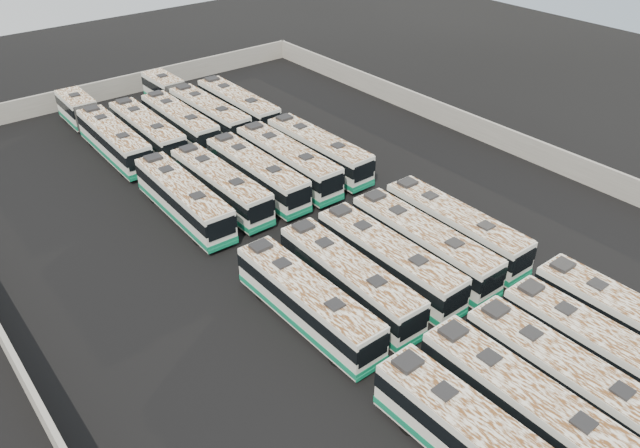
{
  "coord_description": "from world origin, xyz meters",
  "views": [
    {
      "loc": [
        -24.58,
        -30.5,
        25.81
      ],
      "look_at": [
        -0.99,
        -0.86,
        1.6
      ],
      "focal_mm": 35.0,
      "sensor_mm": 36.0,
      "label": 1
    }
  ],
  "objects_px": {
    "bus_midback_far_left": "(183,199)",
    "bus_midback_center": "(257,173)",
    "bus_midfront_far_left": "(307,302)",
    "bus_midfront_right": "(423,244)",
    "bus_midfront_center": "(388,260)",
    "bus_front_far_left": "(486,448)",
    "bus_front_left": "(528,409)",
    "bus_back_left": "(147,131)",
    "bus_back_far_right": "(238,106)",
    "bus_midback_left": "(220,186)",
    "bus_midback_right": "(288,161)",
    "bus_front_right": "(602,352)",
    "bus_front_center": "(568,381)",
    "bus_midback_far_right": "(319,151)",
    "bus_back_center": "(180,123)",
    "bus_back_right": "(194,105)",
    "bus_midfront_far_right": "(455,227)",
    "bus_front_far_right": "(633,326)",
    "bus_back_far_left": "(101,129)"
  },
  "relations": [
    {
      "from": "bus_midback_far_left",
      "to": "bus_back_far_right",
      "type": "height_order",
      "value": "bus_back_far_right"
    },
    {
      "from": "bus_back_center",
      "to": "bus_back_right",
      "type": "xyz_separation_m",
      "value": [
        3.17,
        3.08,
        0.0
      ]
    },
    {
      "from": "bus_front_far_left",
      "to": "bus_front_far_right",
      "type": "relative_size",
      "value": 1.03
    },
    {
      "from": "bus_front_far_left",
      "to": "bus_back_far_right",
      "type": "bearing_deg",
      "value": 71.33
    },
    {
      "from": "bus_midfront_right",
      "to": "bus_back_center",
      "type": "xyz_separation_m",
      "value": [
        -3.17,
        29.08,
        -0.05
      ]
    },
    {
      "from": "bus_midback_far_left",
      "to": "bus_midback_center",
      "type": "bearing_deg",
      "value": 1.09
    },
    {
      "from": "bus_midfront_far_right",
      "to": "bus_midback_center",
      "type": "xyz_separation_m",
      "value": [
        -6.51,
        15.65,
        -0.0
      ]
    },
    {
      "from": "bus_midback_center",
      "to": "bus_midback_far_right",
      "type": "bearing_deg",
      "value": 1.17
    },
    {
      "from": "bus_midfront_far_left",
      "to": "bus_midfront_right",
      "type": "distance_m",
      "value": 9.9
    },
    {
      "from": "bus_front_far_left",
      "to": "bus_back_right",
      "type": "height_order",
      "value": "bus_front_far_left"
    },
    {
      "from": "bus_midfront_right",
      "to": "bus_back_far_left",
      "type": "relative_size",
      "value": 0.65
    },
    {
      "from": "bus_front_right",
      "to": "bus_midfront_center",
      "type": "distance_m",
      "value": 13.78
    },
    {
      "from": "bus_midfront_far_right",
      "to": "bus_midback_center",
      "type": "height_order",
      "value": "bus_midfront_far_right"
    },
    {
      "from": "bus_front_left",
      "to": "bus_midfront_center",
      "type": "bearing_deg",
      "value": 75.74
    },
    {
      "from": "bus_midback_center",
      "to": "bus_back_left",
      "type": "xyz_separation_m",
      "value": [
        -3.36,
        13.39,
        -0.01
      ]
    },
    {
      "from": "bus_front_far_left",
      "to": "bus_midback_right",
      "type": "distance_m",
      "value": 30.79
    },
    {
      "from": "bus_back_far_left",
      "to": "bus_back_center",
      "type": "distance_m",
      "value": 7.31
    },
    {
      "from": "bus_midfront_far_right",
      "to": "bus_back_right",
      "type": "relative_size",
      "value": 0.65
    },
    {
      "from": "bus_front_far_left",
      "to": "bus_midfront_center",
      "type": "relative_size",
      "value": 1.03
    },
    {
      "from": "bus_midfront_right",
      "to": "bus_midfront_far_right",
      "type": "height_order",
      "value": "bus_midfront_right"
    },
    {
      "from": "bus_back_far_right",
      "to": "bus_back_left",
      "type": "bearing_deg",
      "value": 179.63
    },
    {
      "from": "bus_midback_right",
      "to": "bus_back_center",
      "type": "distance_m",
      "value": 13.65
    },
    {
      "from": "bus_back_left",
      "to": "bus_midback_right",
      "type": "bearing_deg",
      "value": -62.81
    },
    {
      "from": "bus_front_center",
      "to": "bus_back_left",
      "type": "height_order",
      "value": "bus_front_center"
    },
    {
      "from": "bus_front_right",
      "to": "bus_midback_left",
      "type": "xyz_separation_m",
      "value": [
        -6.6,
        29.08,
        0.0
      ]
    },
    {
      "from": "bus_front_right",
      "to": "bus_midback_left",
      "type": "bearing_deg",
      "value": 102.43
    },
    {
      "from": "bus_midback_far_right",
      "to": "bus_back_left",
      "type": "xyz_separation_m",
      "value": [
        -10.0,
        13.23,
        -0.02
      ]
    },
    {
      "from": "bus_midback_left",
      "to": "bus_midback_right",
      "type": "height_order",
      "value": "bus_midback_right"
    },
    {
      "from": "bus_front_far_left",
      "to": "bus_midback_center",
      "type": "bearing_deg",
      "value": 75.73
    },
    {
      "from": "bus_midfront_far_left",
      "to": "bus_back_center",
      "type": "xyz_separation_m",
      "value": [
        6.73,
        28.97,
        0.0
      ]
    },
    {
      "from": "bus_midback_right",
      "to": "bus_back_right",
      "type": "xyz_separation_m",
      "value": [
        -0.03,
        16.36,
        -0.06
      ]
    },
    {
      "from": "bus_front_far_left",
      "to": "bus_midfront_far_right",
      "type": "xyz_separation_m",
      "value": [
        13.24,
        13.41,
        -0.05
      ]
    },
    {
      "from": "bus_back_left",
      "to": "bus_back_far_right",
      "type": "relative_size",
      "value": 0.98
    },
    {
      "from": "bus_midfront_far_left",
      "to": "bus_back_center",
      "type": "height_order",
      "value": "bus_back_center"
    },
    {
      "from": "bus_midback_far_left",
      "to": "bus_midback_left",
      "type": "bearing_deg",
      "value": 2.67
    },
    {
      "from": "bus_midfront_center",
      "to": "bus_front_far_left",
      "type": "bearing_deg",
      "value": -116.89
    },
    {
      "from": "bus_front_right",
      "to": "bus_midback_right",
      "type": "bearing_deg",
      "value": 89.65
    },
    {
      "from": "bus_midfront_center",
      "to": "bus_midback_far_left",
      "type": "relative_size",
      "value": 0.98
    },
    {
      "from": "bus_front_left",
      "to": "bus_back_left",
      "type": "height_order",
      "value": "bus_front_left"
    },
    {
      "from": "bus_midback_center",
      "to": "bus_midback_left",
      "type": "bearing_deg",
      "value": 178.08
    },
    {
      "from": "bus_front_right",
      "to": "bus_back_far_left",
      "type": "distance_m",
      "value": 46.58
    },
    {
      "from": "bus_midback_right",
      "to": "bus_back_left",
      "type": "bearing_deg",
      "value": 116.55
    },
    {
      "from": "bus_midfront_center",
      "to": "bus_back_right",
      "type": "bearing_deg",
      "value": 84.08
    },
    {
      "from": "bus_back_far_right",
      "to": "bus_midback_left",
      "type": "bearing_deg",
      "value": -126.78
    },
    {
      "from": "bus_midback_far_right",
      "to": "bus_back_center",
      "type": "xyz_separation_m",
      "value": [
        -6.62,
        13.2,
        -0.03
      ]
    },
    {
      "from": "bus_midfront_center",
      "to": "bus_midback_right",
      "type": "relative_size",
      "value": 0.97
    },
    {
      "from": "bus_midfront_far_left",
      "to": "bus_midback_center",
      "type": "relative_size",
      "value": 0.99
    },
    {
      "from": "bus_midback_center",
      "to": "bus_front_center",
      "type": "bearing_deg",
      "value": -90.27
    },
    {
      "from": "bus_midback_center",
      "to": "bus_midback_far_right",
      "type": "relative_size",
      "value": 0.99
    },
    {
      "from": "bus_midback_right",
      "to": "bus_midback_far_right",
      "type": "distance_m",
      "value": 3.42
    }
  ]
}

